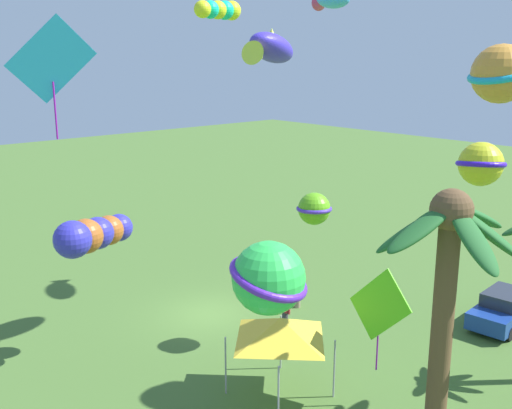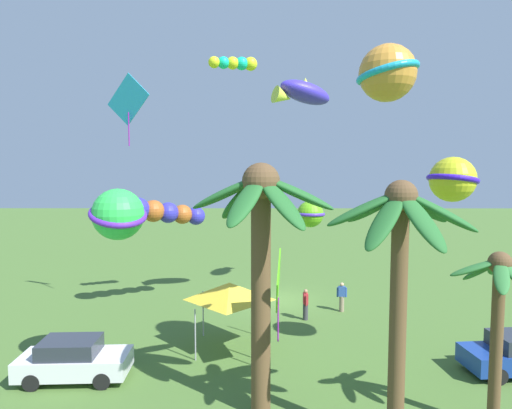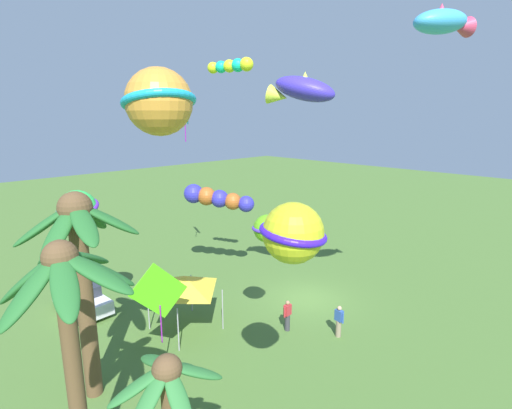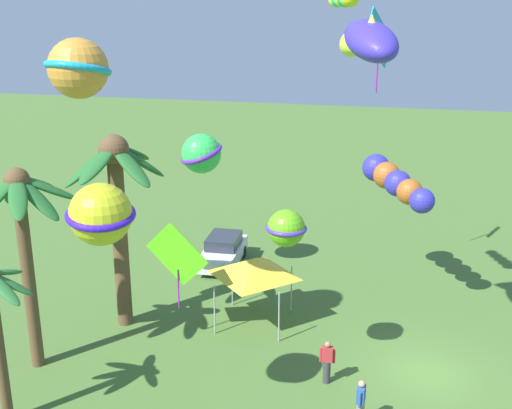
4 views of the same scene
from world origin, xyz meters
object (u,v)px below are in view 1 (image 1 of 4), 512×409
(kite_ball_0, at_px, (314,209))
(kite_tube_4, at_px, (219,10))
(palm_tree_0, at_px, (447,267))
(festival_tent, at_px, (280,329))
(spectator_0, at_px, (285,312))
(kite_ball_9, at_px, (501,74))
(kite_fish_3, at_px, (270,49))
(parked_car_0, at_px, (504,309))
(kite_diamond_7, at_px, (379,306))
(kite_tube_1, at_px, (95,234))
(spectator_1, at_px, (298,291))
(kite_ball_5, at_px, (269,278))
(kite_diamond_6, at_px, (51,61))
(kite_ball_2, at_px, (481,164))

(kite_ball_0, distance_m, kite_tube_4, 8.10)
(palm_tree_0, bearing_deg, festival_tent, -75.70)
(spectator_0, height_order, kite_ball_0, kite_ball_0)
(spectator_0, xyz_separation_m, kite_ball_0, (-0.01, 1.51, 4.78))
(spectator_0, xyz_separation_m, kite_ball_9, (-1.71, 7.60, 9.95))
(palm_tree_0, height_order, kite_fish_3, kite_fish_3)
(parked_car_0, bearing_deg, kite_diamond_7, 0.84)
(kite_tube_1, height_order, kite_diamond_7, kite_tube_1)
(spectator_1, relative_size, festival_tent, 0.56)
(kite_ball_5, bearing_deg, palm_tree_0, 159.85)
(spectator_0, height_order, kite_diamond_7, kite_diamond_7)
(kite_fish_3, relative_size, kite_ball_9, 1.42)
(kite_diamond_6, distance_m, kite_diamond_7, 12.51)
(kite_ball_9, bearing_deg, palm_tree_0, 14.35)
(spectator_1, distance_m, kite_diamond_7, 8.68)
(spectator_1, distance_m, kite_tube_1, 10.63)
(kite_tube_4, bearing_deg, kite_ball_5, 60.07)
(palm_tree_0, height_order, festival_tent, palm_tree_0)
(palm_tree_0, relative_size, festival_tent, 2.76)
(palm_tree_0, relative_size, kite_ball_5, 2.97)
(kite_ball_5, height_order, kite_diamond_6, kite_diamond_6)
(spectator_0, relative_size, festival_tent, 0.56)
(palm_tree_0, height_order, kite_tube_1, palm_tree_0)
(kite_tube_1, height_order, kite_ball_9, kite_ball_9)
(parked_car_0, height_order, kite_ball_2, kite_ball_2)
(kite_ball_9, bearing_deg, spectator_0, -77.34)
(kite_fish_3, distance_m, kite_ball_5, 11.77)
(kite_ball_9, bearing_deg, kite_fish_3, -77.38)
(spectator_1, height_order, kite_diamond_6, kite_diamond_6)
(kite_fish_3, distance_m, kite_tube_4, 3.75)
(kite_tube_1, distance_m, kite_ball_5, 8.61)
(spectator_0, xyz_separation_m, kite_tube_1, (7.50, -1.75, 4.54))
(spectator_0, bearing_deg, palm_tree_0, 74.83)
(kite_ball_0, bearing_deg, kite_ball_2, 139.50)
(parked_car_0, bearing_deg, palm_tree_0, 15.90)
(festival_tent, height_order, kite_ball_0, kite_ball_0)
(palm_tree_0, distance_m, festival_tent, 6.23)
(spectator_0, distance_m, festival_tent, 5.31)
(festival_tent, bearing_deg, kite_ball_0, -151.65)
(spectator_0, height_order, kite_diamond_6, kite_diamond_6)
(kite_diamond_7, distance_m, kite_ball_9, 8.15)
(kite_ball_2, height_order, kite_diamond_7, kite_ball_2)
(kite_tube_4, relative_size, kite_diamond_7, 0.65)
(kite_tube_1, height_order, kite_fish_3, kite_fish_3)
(parked_car_0, distance_m, kite_tube_1, 17.33)
(kite_tube_4, distance_m, kite_diamond_6, 5.80)
(kite_ball_0, distance_m, kite_fish_3, 6.42)
(festival_tent, relative_size, kite_tube_1, 0.74)
(kite_fish_3, bearing_deg, parked_car_0, 138.38)
(spectator_0, height_order, kite_tube_4, kite_tube_4)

